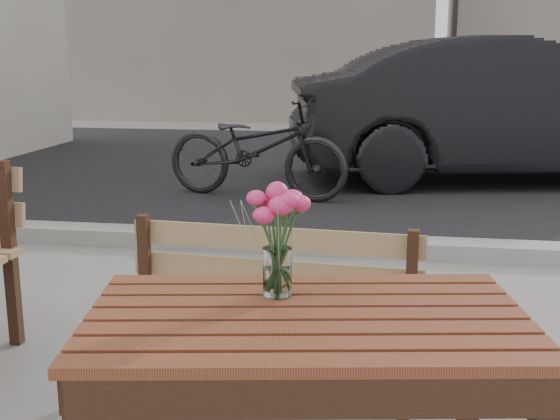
{
  "coord_description": "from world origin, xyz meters",
  "views": [
    {
      "loc": [
        0.27,
        -1.95,
        1.43
      ],
      "look_at": [
        -0.05,
        0.02,
        0.98
      ],
      "focal_mm": 45.0,
      "sensor_mm": 36.0,
      "label": 1
    }
  ],
  "objects_px": {
    "main_table": "(307,354)",
    "parked_car": "(508,110)",
    "main_vase": "(277,226)",
    "bicycle": "(256,148)"
  },
  "relations": [
    {
      "from": "parked_car",
      "to": "main_vase",
      "type": "bearing_deg",
      "value": 154.19
    },
    {
      "from": "bicycle",
      "to": "parked_car",
      "type": "bearing_deg",
      "value": -49.67
    },
    {
      "from": "main_vase",
      "to": "main_table",
      "type": "bearing_deg",
      "value": -51.59
    },
    {
      "from": "main_vase",
      "to": "parked_car",
      "type": "distance_m",
      "value": 6.54
    },
    {
      "from": "main_table",
      "to": "bicycle",
      "type": "bearing_deg",
      "value": 92.82
    },
    {
      "from": "parked_car",
      "to": "main_table",
      "type": "bearing_deg",
      "value": 155.33
    },
    {
      "from": "main_vase",
      "to": "bicycle",
      "type": "relative_size",
      "value": 0.18
    },
    {
      "from": "main_table",
      "to": "parked_car",
      "type": "height_order",
      "value": "parked_car"
    },
    {
      "from": "main_table",
      "to": "main_vase",
      "type": "bearing_deg",
      "value": 118.58
    },
    {
      "from": "bicycle",
      "to": "main_table",
      "type": "bearing_deg",
      "value": -155.7
    }
  ]
}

